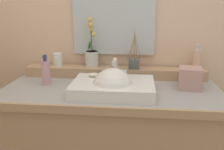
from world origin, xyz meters
TOP-DOWN VIEW (x-y plane):
  - wall_back at (0.00, 0.41)m, footprint 2.88×0.20m
  - vanity_cabinet at (0.00, -0.00)m, footprint 1.29×0.62m
  - back_ledge at (0.00, 0.23)m, footprint 1.22×0.12m
  - sink_basin at (0.02, -0.10)m, footprint 0.46×0.33m
  - soap_bar at (-0.10, 0.00)m, footprint 0.07×0.04m
  - potted_plant at (-0.16, 0.25)m, footprint 0.09×0.12m
  - soap_dispenser at (0.54, 0.26)m, footprint 0.05×0.05m
  - tumbler_cup at (-0.39, 0.23)m, footprint 0.06×0.06m
  - reed_diffuser at (0.13, 0.22)m, footprint 0.10×0.08m
  - lotion_bottle at (-0.41, 0.02)m, footprint 0.05×0.06m
  - tissue_box at (0.47, 0.04)m, footprint 0.15×0.15m
  - mirror at (-0.01, 0.30)m, footprint 0.55×0.02m

SIDE VIEW (x-z plane):
  - vanity_cabinet at x=0.00m, z-range 0.00..0.85m
  - sink_basin at x=0.02m, z-range 0.75..1.01m
  - back_ledge at x=0.00m, z-range 0.84..0.91m
  - tissue_box at x=0.47m, z-range 0.84..0.97m
  - soap_bar at x=-0.10m, z-range 0.91..0.93m
  - lotion_bottle at x=-0.41m, z-range 0.83..1.02m
  - reed_diffuser at x=0.13m, z-range 0.82..1.07m
  - tumbler_cup at x=-0.39m, z-range 0.91..1.00m
  - soap_dispenser at x=0.54m, z-range 0.90..1.06m
  - potted_plant at x=-0.16m, z-range 0.83..1.16m
  - mirror at x=-0.01m, z-range 0.99..1.63m
  - wall_back at x=0.00m, z-range 0.00..2.67m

